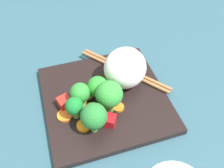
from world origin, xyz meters
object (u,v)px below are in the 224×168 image
square_plate (105,99)px  rice_mound (125,68)px  broccoli_floret_2 (107,95)px  carrot_slice_0 (93,88)px  chopstick_pair (124,70)px

square_plate → rice_mound: bearing=118.7°
broccoli_floret_2 → carrot_slice_0: 7.07cm
broccoli_floret_2 → chopstick_pair: 11.29cm
rice_mound → chopstick_pair: rice_mound is taller
chopstick_pair → broccoli_floret_2: bearing=104.3°
rice_mound → carrot_slice_0: 7.73cm
broccoli_floret_2 → square_plate: bearing=173.3°
square_plate → carrot_slice_0: bearing=-146.7°
square_plate → carrot_slice_0: size_ratio=9.36×
square_plate → chopstick_pair: (-5.57, 5.96, 1.05)cm
rice_mound → square_plate: bearing=-61.3°
carrot_slice_0 → chopstick_pair: bearing=110.1°
chopstick_pair → rice_mound: bearing=121.7°
rice_mound → chopstick_pair: (-2.84, 0.97, -3.57)cm
rice_mound → broccoli_floret_2: size_ratio=1.31×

